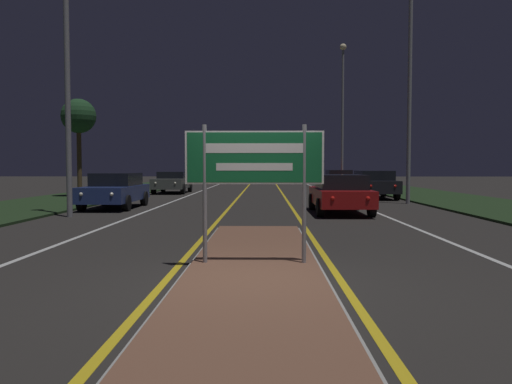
{
  "coord_description": "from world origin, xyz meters",
  "views": [
    {
      "loc": [
        0.16,
        -7.06,
        1.64
      ],
      "look_at": [
        0.0,
        2.41,
        1.16
      ],
      "focal_mm": 35.0,
      "sensor_mm": 36.0,
      "label": 1
    }
  ],
  "objects": [
    {
      "name": "ground_plane",
      "position": [
        0.0,
        0.0,
        0.0
      ],
      "size": [
        160.0,
        160.0,
        0.0
      ],
      "primitive_type": "plane",
      "color": "#282623"
    },
    {
      "name": "median_island",
      "position": [
        0.0,
        0.91,
        0.04
      ],
      "size": [
        2.14,
        10.06,
        0.1
      ],
      "color": "#999993",
      "rests_on": "ground_plane"
    },
    {
      "name": "verge_left",
      "position": [
        -9.5,
        20.0,
        0.04
      ],
      "size": [
        5.0,
        100.0,
        0.08
      ],
      "color": "#1E3319",
      "rests_on": "ground_plane"
    },
    {
      "name": "verge_right",
      "position": [
        9.5,
        20.0,
        0.04
      ],
      "size": [
        5.0,
        100.0,
        0.08
      ],
      "color": "#1E3319",
      "rests_on": "ground_plane"
    },
    {
      "name": "centre_line_yellow_left",
      "position": [
        -1.26,
        25.0,
        0.0
      ],
      "size": [
        0.12,
        70.0,
        0.01
      ],
      "color": "gold",
      "rests_on": "ground_plane"
    },
    {
      "name": "centre_line_yellow_right",
      "position": [
        1.26,
        25.0,
        0.0
      ],
      "size": [
        0.12,
        70.0,
        0.01
      ],
      "color": "gold",
      "rests_on": "ground_plane"
    },
    {
      "name": "lane_line_white_left",
      "position": [
        -4.2,
        25.0,
        0.0
      ],
      "size": [
        0.12,
        70.0,
        0.01
      ],
      "color": "silver",
      "rests_on": "ground_plane"
    },
    {
      "name": "lane_line_white_right",
      "position": [
        4.2,
        25.0,
        0.0
      ],
      "size": [
        0.12,
        70.0,
        0.01
      ],
      "color": "silver",
      "rests_on": "ground_plane"
    },
    {
      "name": "edge_line_white_left",
      "position": [
        -7.2,
        25.0,
        0.0
      ],
      "size": [
        0.1,
        70.0,
        0.01
      ],
      "color": "silver",
      "rests_on": "ground_plane"
    },
    {
      "name": "edge_line_white_right",
      "position": [
        7.2,
        25.0,
        0.0
      ],
      "size": [
        0.1,
        70.0,
        0.01
      ],
      "color": "silver",
      "rests_on": "ground_plane"
    },
    {
      "name": "highway_sign",
      "position": [
        0.0,
        0.9,
        1.69
      ],
      "size": [
        2.21,
        0.07,
        2.21
      ],
      "color": "gray",
      "rests_on": "median_island"
    },
    {
      "name": "streetlight_left_near",
      "position": [
        -6.24,
        9.14,
        5.4
      ],
      "size": [
        0.45,
        0.45,
        8.97
      ],
      "color": "gray",
      "rests_on": "ground_plane"
    },
    {
      "name": "streetlight_right_near",
      "position": [
        6.57,
        15.28,
        7.64
      ],
      "size": [
        0.61,
        0.61,
        11.33
      ],
      "color": "gray",
      "rests_on": "ground_plane"
    },
    {
      "name": "streetlight_right_far",
      "position": [
        6.15,
        31.56,
        6.78
      ],
      "size": [
        0.5,
        0.5,
        11.05
      ],
      "color": "gray",
      "rests_on": "ground_plane"
    },
    {
      "name": "car_receding_0",
      "position": [
        2.83,
        10.6,
        0.72
      ],
      "size": [
        1.91,
        4.48,
        1.37
      ],
      "color": "maroon",
      "rests_on": "ground_plane"
    },
    {
      "name": "car_receding_1",
      "position": [
        5.84,
        19.14,
        0.77
      ],
      "size": [
        2.02,
        4.63,
        1.45
      ],
      "color": "black",
      "rests_on": "ground_plane"
    },
    {
      "name": "car_receding_2",
      "position": [
        5.51,
        29.21,
        0.75
      ],
      "size": [
        2.03,
        4.31,
        1.43
      ],
      "color": "maroon",
      "rests_on": "ground_plane"
    },
    {
      "name": "car_approaching_0",
      "position": [
        -5.81,
        12.73,
        0.73
      ],
      "size": [
        1.9,
        4.42,
        1.4
      ],
      "color": "navy",
      "rests_on": "ground_plane"
    },
    {
      "name": "car_approaching_1",
      "position": [
        -5.65,
        24.33,
        0.73
      ],
      "size": [
        2.0,
        4.65,
        1.35
      ],
      "color": "#4C514C",
      "rests_on": "ground_plane"
    },
    {
      "name": "roadside_palm_left",
      "position": [
        -9.66,
        19.2,
        4.25
      ],
      "size": [
        1.81,
        1.81,
        5.16
      ],
      "color": "#4C3823",
      "rests_on": "verge_left"
    }
  ]
}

